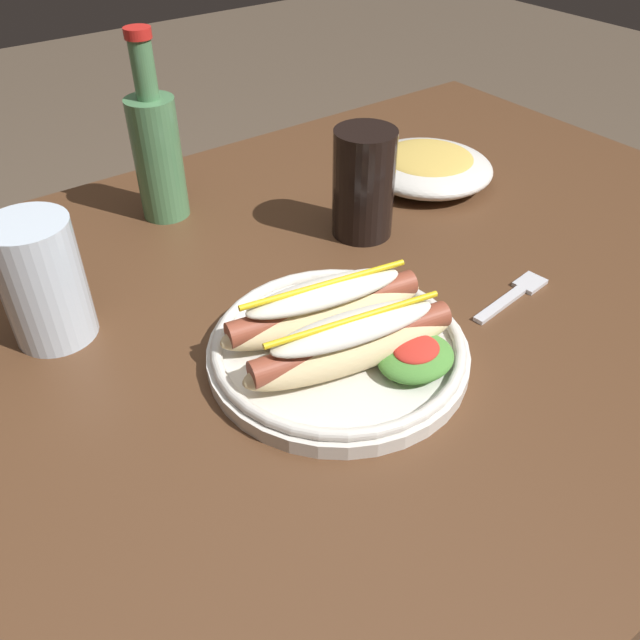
{
  "coord_description": "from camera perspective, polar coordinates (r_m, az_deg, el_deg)",
  "views": [
    {
      "loc": [
        -0.36,
        -0.47,
        1.18
      ],
      "look_at": [
        -0.06,
        -0.06,
        0.77
      ],
      "focal_mm": 36.68,
      "sensor_mm": 36.0,
      "label": 1
    }
  ],
  "objects": [
    {
      "name": "ground_plane",
      "position": [
        1.32,
        0.51,
        -24.64
      ],
      "size": [
        8.0,
        8.0,
        0.0
      ],
      "primitive_type": "plane",
      "color": "brown"
    },
    {
      "name": "dining_table",
      "position": [
        0.8,
        0.77,
        -3.66
      ],
      "size": [
        1.27,
        0.86,
        0.74
      ],
      "color": "#51331E",
      "rests_on": "ground_plane"
    },
    {
      "name": "hot_dog_plate",
      "position": [
        0.64,
        1.87,
        -1.68
      ],
      "size": [
        0.26,
        0.26,
        0.08
      ],
      "color": "silver",
      "rests_on": "dining_table"
    },
    {
      "name": "fork",
      "position": [
        0.77,
        16.62,
        2.18
      ],
      "size": [
        0.12,
        0.03,
        0.0
      ],
      "rotation": [
        0.0,
        0.0,
        0.13
      ],
      "color": "silver",
      "rests_on": "dining_table"
    },
    {
      "name": "soda_cup",
      "position": [
        0.83,
        3.82,
        11.78
      ],
      "size": [
        0.08,
        0.08,
        0.14
      ],
      "primitive_type": "cylinder",
      "color": "black",
      "rests_on": "dining_table"
    },
    {
      "name": "water_cup",
      "position": [
        0.7,
        -23.07,
        3.12
      ],
      "size": [
        0.08,
        0.08,
        0.13
      ],
      "primitive_type": "cylinder",
      "color": "silver",
      "rests_on": "dining_table"
    },
    {
      "name": "glass_bottle",
      "position": [
        0.88,
        -14.04,
        14.15
      ],
      "size": [
        0.06,
        0.06,
        0.24
      ],
      "color": "#4C7F51",
      "rests_on": "dining_table"
    },
    {
      "name": "side_bowl",
      "position": [
        0.98,
        9.35,
        13.14
      ],
      "size": [
        0.19,
        0.19,
        0.05
      ],
      "color": "silver",
      "rests_on": "dining_table"
    }
  ]
}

